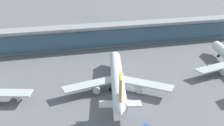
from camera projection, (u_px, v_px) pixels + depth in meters
ground_plane at (124, 97)px, 116.56m from camera, size 1200.00×1200.00×0.00m
airliner_centre_stand at (117, 78)px, 121.48m from camera, size 48.23×63.74×17.15m
service_truck_by_tail_olive at (210, 66)px, 147.05m from camera, size 2.47×3.24×2.05m
service_truck_at_far_stand_red at (21, 94)px, 115.54m from camera, size 5.08×8.85×2.95m
terminal_building at (92, 36)px, 177.16m from camera, size 251.18×12.80×15.20m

